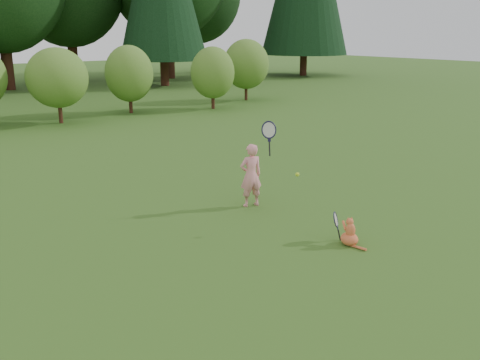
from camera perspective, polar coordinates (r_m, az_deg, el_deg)
ground at (r=8.72m, az=2.17°, el=-5.78°), size 100.00×100.00×0.00m
shrub_row at (r=20.01m, az=-22.58°, el=9.39°), size 28.00×3.00×2.80m
child at (r=9.90m, az=1.23°, el=0.67°), size 0.71×0.48×1.78m
cat at (r=8.40m, az=11.57°, el=-5.30°), size 0.41×0.65×0.60m
tennis_ball at (r=8.80m, az=6.14°, el=0.59°), size 0.07×0.07×0.07m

